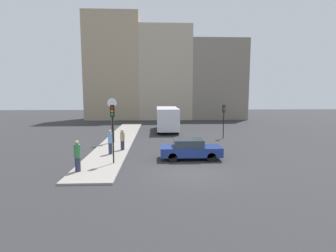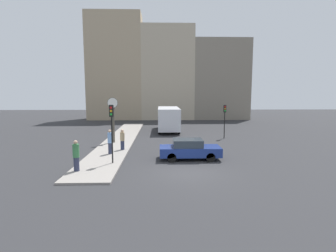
{
  "view_description": "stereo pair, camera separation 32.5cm",
  "coord_description": "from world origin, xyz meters",
  "px_view_note": "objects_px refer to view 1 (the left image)",
  "views": [
    {
      "loc": [
        -1.85,
        -14.85,
        4.59
      ],
      "look_at": [
        -0.89,
        6.65,
        1.92
      ],
      "focal_mm": 28.0,
      "sensor_mm": 36.0,
      "label": 1
    },
    {
      "loc": [
        -1.53,
        -14.87,
        4.59
      ],
      "look_at": [
        -0.89,
        6.65,
        1.92
      ],
      "focal_mm": 28.0,
      "sensor_mm": 36.0,
      "label": 2
    }
  ],
  "objects_px": {
    "traffic_light_near": "(113,122)",
    "pedestrian_tan_coat": "(122,140)",
    "sedan_car": "(190,149)",
    "pedestrian_green_hoodie": "(77,156)",
    "street_clock": "(112,119)",
    "pedestrian_blue_stripe": "(110,142)",
    "bus_distant": "(167,118)",
    "traffic_light_far": "(224,114)"
  },
  "relations": [
    {
      "from": "bus_distant",
      "to": "pedestrian_green_hoodie",
      "type": "height_order",
      "value": "bus_distant"
    },
    {
      "from": "pedestrian_blue_stripe",
      "to": "pedestrian_green_hoodie",
      "type": "bearing_deg",
      "value": -104.54
    },
    {
      "from": "pedestrian_blue_stripe",
      "to": "pedestrian_tan_coat",
      "type": "xyz_separation_m",
      "value": [
        0.71,
        1.44,
        -0.09
      ]
    },
    {
      "from": "sedan_car",
      "to": "pedestrian_tan_coat",
      "type": "height_order",
      "value": "pedestrian_tan_coat"
    },
    {
      "from": "street_clock",
      "to": "traffic_light_near",
      "type": "bearing_deg",
      "value": -80.47
    },
    {
      "from": "sedan_car",
      "to": "traffic_light_near",
      "type": "height_order",
      "value": "traffic_light_near"
    },
    {
      "from": "traffic_light_far",
      "to": "pedestrian_green_hoodie",
      "type": "xyz_separation_m",
      "value": [
        -11.45,
        -11.5,
        -1.46
      ]
    },
    {
      "from": "sedan_car",
      "to": "pedestrian_green_hoodie",
      "type": "distance_m",
      "value": 7.55
    },
    {
      "from": "pedestrian_green_hoodie",
      "to": "bus_distant",
      "type": "bearing_deg",
      "value": 70.9
    },
    {
      "from": "bus_distant",
      "to": "street_clock",
      "type": "distance_m",
      "value": 9.62
    },
    {
      "from": "bus_distant",
      "to": "pedestrian_blue_stripe",
      "type": "relative_size",
      "value": 4.0
    },
    {
      "from": "traffic_light_near",
      "to": "pedestrian_blue_stripe",
      "type": "distance_m",
      "value": 3.21
    },
    {
      "from": "sedan_car",
      "to": "bus_distant",
      "type": "distance_m",
      "value": 14.03
    },
    {
      "from": "pedestrian_blue_stripe",
      "to": "street_clock",
      "type": "bearing_deg",
      "value": 96.99
    },
    {
      "from": "traffic_light_near",
      "to": "traffic_light_far",
      "type": "xyz_separation_m",
      "value": [
        9.68,
        9.76,
        -0.33
      ]
    },
    {
      "from": "bus_distant",
      "to": "traffic_light_far",
      "type": "xyz_separation_m",
      "value": [
        5.57,
        -5.48,
        0.85
      ]
    },
    {
      "from": "sedan_car",
      "to": "street_clock",
      "type": "xyz_separation_m",
      "value": [
        -6.35,
        5.97,
        1.59
      ]
    },
    {
      "from": "traffic_light_far",
      "to": "street_clock",
      "type": "xyz_separation_m",
      "value": [
        -10.9,
        -2.51,
        -0.18
      ]
    },
    {
      "from": "pedestrian_green_hoodie",
      "to": "pedestrian_tan_coat",
      "type": "height_order",
      "value": "pedestrian_green_hoodie"
    },
    {
      "from": "traffic_light_near",
      "to": "pedestrian_green_hoodie",
      "type": "xyz_separation_m",
      "value": [
        -1.77,
        -1.74,
        -1.79
      ]
    },
    {
      "from": "traffic_light_near",
      "to": "pedestrian_tan_coat",
      "type": "bearing_deg",
      "value": 89.11
    },
    {
      "from": "pedestrian_blue_stripe",
      "to": "pedestrian_tan_coat",
      "type": "relative_size",
      "value": 1.1
    },
    {
      "from": "sedan_car",
      "to": "pedestrian_tan_coat",
      "type": "relative_size",
      "value": 2.56
    },
    {
      "from": "traffic_light_far",
      "to": "pedestrian_green_hoodie",
      "type": "height_order",
      "value": "traffic_light_far"
    },
    {
      "from": "traffic_light_far",
      "to": "street_clock",
      "type": "height_order",
      "value": "street_clock"
    },
    {
      "from": "street_clock",
      "to": "pedestrian_blue_stripe",
      "type": "xyz_separation_m",
      "value": [
        0.57,
        -4.65,
        -1.26
      ]
    },
    {
      "from": "bus_distant",
      "to": "street_clock",
      "type": "xyz_separation_m",
      "value": [
        -5.32,
        -7.99,
        0.67
      ]
    },
    {
      "from": "traffic_light_far",
      "to": "pedestrian_green_hoodie",
      "type": "bearing_deg",
      "value": -134.88
    },
    {
      "from": "pedestrian_green_hoodie",
      "to": "traffic_light_far",
      "type": "bearing_deg",
      "value": 45.12
    },
    {
      "from": "traffic_light_near",
      "to": "pedestrian_tan_coat",
      "type": "relative_size",
      "value": 2.27
    },
    {
      "from": "bus_distant",
      "to": "pedestrian_blue_stripe",
      "type": "xyz_separation_m",
      "value": [
        -4.75,
        -12.64,
        -0.6
      ]
    },
    {
      "from": "pedestrian_blue_stripe",
      "to": "pedestrian_green_hoodie",
      "type": "distance_m",
      "value": 4.48
    },
    {
      "from": "bus_distant",
      "to": "traffic_light_far",
      "type": "bearing_deg",
      "value": -44.49
    },
    {
      "from": "bus_distant",
      "to": "traffic_light_far",
      "type": "distance_m",
      "value": 7.86
    },
    {
      "from": "bus_distant",
      "to": "traffic_light_far",
      "type": "relative_size",
      "value": 2.11
    },
    {
      "from": "bus_distant",
      "to": "pedestrian_blue_stripe",
      "type": "bearing_deg",
      "value": -110.62
    },
    {
      "from": "street_clock",
      "to": "pedestrian_tan_coat",
      "type": "distance_m",
      "value": 3.71
    },
    {
      "from": "pedestrian_green_hoodie",
      "to": "pedestrian_tan_coat",
      "type": "distance_m",
      "value": 6.06
    },
    {
      "from": "bus_distant",
      "to": "pedestrian_tan_coat",
      "type": "xyz_separation_m",
      "value": [
        -4.04,
        -11.2,
        -0.69
      ]
    },
    {
      "from": "bus_distant",
      "to": "street_clock",
      "type": "bearing_deg",
      "value": -123.68
    },
    {
      "from": "street_clock",
      "to": "pedestrian_tan_coat",
      "type": "xyz_separation_m",
      "value": [
        1.28,
        -3.21,
        -1.35
      ]
    },
    {
      "from": "sedan_car",
      "to": "traffic_light_near",
      "type": "distance_m",
      "value": 5.69
    }
  ]
}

